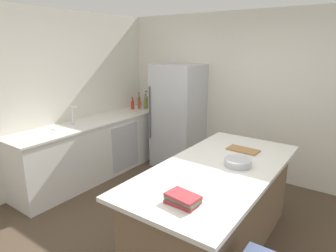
# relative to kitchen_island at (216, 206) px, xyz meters

# --- Properties ---
(ground_plane) EXTENTS (7.20, 7.20, 0.00)m
(ground_plane) POSITION_rel_kitchen_island_xyz_m (-0.31, -0.24, -0.46)
(ground_plane) COLOR #4C3D2D
(wall_rear) EXTENTS (6.00, 0.10, 2.60)m
(wall_rear) POSITION_rel_kitchen_island_xyz_m (-0.31, 2.01, 0.84)
(wall_rear) COLOR silver
(wall_rear) RESTS_ON ground_plane
(wall_left) EXTENTS (0.10, 6.00, 2.60)m
(wall_left) POSITION_rel_kitchen_island_xyz_m (-2.76, -0.24, 0.84)
(wall_left) COLOR silver
(wall_left) RESTS_ON ground_plane
(counter_run_left) EXTENTS (0.66, 2.78, 0.93)m
(counter_run_left) POSITION_rel_kitchen_island_xyz_m (-2.40, 0.48, 0.01)
(counter_run_left) COLOR silver
(counter_run_left) RESTS_ON ground_plane
(kitchen_island) EXTENTS (1.06, 2.24, 0.90)m
(kitchen_island) POSITION_rel_kitchen_island_xyz_m (0.00, 0.00, 0.00)
(kitchen_island) COLOR #7A6047
(kitchen_island) RESTS_ON ground_plane
(refrigerator) EXTENTS (0.77, 0.72, 1.78)m
(refrigerator) POSITION_rel_kitchen_island_xyz_m (-1.55, 1.62, 0.43)
(refrigerator) COLOR #B7BABF
(refrigerator) RESTS_ON ground_plane
(sink_faucet) EXTENTS (0.15, 0.05, 0.30)m
(sink_faucet) POSITION_rel_kitchen_island_xyz_m (-2.44, 0.12, 0.63)
(sink_faucet) COLOR silver
(sink_faucet) RESTS_ON counter_run_left
(soda_bottle) EXTENTS (0.08, 0.08, 0.32)m
(soda_bottle) POSITION_rel_kitchen_island_xyz_m (-2.38, 1.76, 0.59)
(soda_bottle) COLOR silver
(soda_bottle) RESTS_ON counter_run_left
(olive_oil_bottle) EXTENTS (0.06, 0.06, 0.27)m
(olive_oil_bottle) POSITION_rel_kitchen_island_xyz_m (-2.32, 1.67, 0.58)
(olive_oil_bottle) COLOR olive
(olive_oil_bottle) RESTS_ON counter_run_left
(vinegar_bottle) EXTENTS (0.06, 0.06, 0.31)m
(vinegar_bottle) POSITION_rel_kitchen_island_xyz_m (-2.40, 1.57, 0.59)
(vinegar_bottle) COLOR #994C23
(vinegar_bottle) RESTS_ON counter_run_left
(hot_sauce_bottle) EXTENTS (0.06, 0.06, 0.23)m
(hot_sauce_bottle) POSITION_rel_kitchen_island_xyz_m (-2.47, 1.47, 0.56)
(hot_sauce_bottle) COLOR red
(hot_sauce_bottle) RESTS_ON counter_run_left
(cookbook_stack) EXTENTS (0.28, 0.20, 0.08)m
(cookbook_stack) POSITION_rel_kitchen_island_xyz_m (0.09, -0.79, 0.48)
(cookbook_stack) COLOR #A83338
(cookbook_stack) RESTS_ON kitchen_island
(mixing_bowl) EXTENTS (0.28, 0.28, 0.07)m
(mixing_bowl) POSITION_rel_kitchen_island_xyz_m (0.15, 0.14, 0.48)
(mixing_bowl) COLOR #B2B5BA
(mixing_bowl) RESTS_ON kitchen_island
(cutting_board) EXTENTS (0.36, 0.20, 0.02)m
(cutting_board) POSITION_rel_kitchen_island_xyz_m (0.03, 0.59, 0.46)
(cutting_board) COLOR #9E7042
(cutting_board) RESTS_ON kitchen_island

